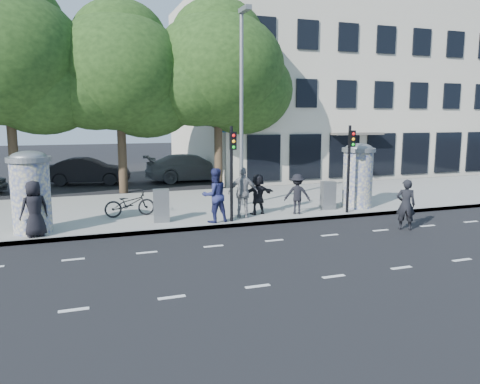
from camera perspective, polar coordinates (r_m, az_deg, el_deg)
name	(u,v)px	position (r m, az deg, el deg)	size (l,w,h in m)	color
ground	(294,252)	(13.67, 6.58, -7.33)	(120.00, 120.00, 0.00)	black
sidewalk	(218,205)	(20.46, -2.70, -1.56)	(40.00, 8.00, 0.15)	gray
curb	(250,224)	(16.80, 1.24, -3.90)	(40.00, 0.10, 0.16)	slate
lane_dash_near	(334,276)	(11.83, 11.35, -10.07)	(32.00, 0.12, 0.01)	silver
lane_dash_far	(274,240)	(14.89, 4.20, -5.91)	(32.00, 0.12, 0.01)	silver
ad_column_left	(31,190)	(16.47, -24.16, 0.22)	(1.36, 1.36, 2.65)	beige
ad_column_right	(358,174)	(19.94, 14.16, 2.15)	(1.36, 1.36, 2.65)	beige
traffic_pole_near	(232,164)	(16.48, -0.99, 3.45)	(0.22, 0.31, 3.40)	black
traffic_pole_far	(350,160)	(18.57, 13.22, 3.84)	(0.22, 0.31, 3.40)	black
street_lamp	(242,94)	(19.56, 0.24, 11.85)	(0.25, 0.93, 8.00)	slate
tree_mid_left	(6,58)	(24.54, -26.61, 14.35)	(7.20, 7.20, 9.57)	#38281C
tree_near_left	(119,72)	(24.66, -14.53, 13.95)	(6.80, 6.80, 8.97)	#38281C
tree_center	(218,70)	(25.26, -2.72, 14.67)	(7.00, 7.00, 9.30)	#38281C
building	(322,89)	(36.47, 9.94, 12.32)	(20.30, 15.85, 12.00)	beige
ped_a	(34,209)	(15.90, -23.79, -1.88)	(0.87, 0.57, 1.78)	black
ped_c	(215,195)	(16.59, -3.11, -0.41)	(0.94, 0.73, 1.93)	navy
ped_d	(297,194)	(18.18, 6.99, -0.24)	(1.00, 0.58, 1.55)	black
ped_e	(243,193)	(17.27, 0.39, -0.09)	(1.11, 0.63, 1.89)	gray
ped_f	(258,194)	(17.97, 2.19, -0.27)	(1.45, 0.52, 1.56)	black
man_road	(406,205)	(17.06, 19.55, -1.46)	(0.64, 0.42, 1.76)	black
bicycle	(130,204)	(18.08, -13.29, -1.37)	(1.88, 0.66, 0.99)	black
cabinet_left	(161,206)	(16.92, -9.58, -1.65)	(0.56, 0.41, 1.17)	slate
cabinet_right	(328,195)	(19.31, 10.68, -0.40)	(0.55, 0.40, 1.14)	slate
car_mid	(88,171)	(28.53, -18.04, 2.43)	(4.66, 1.63, 1.54)	black
car_right	(192,168)	(28.80, -5.88, 2.99)	(5.63, 2.29, 1.63)	slate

